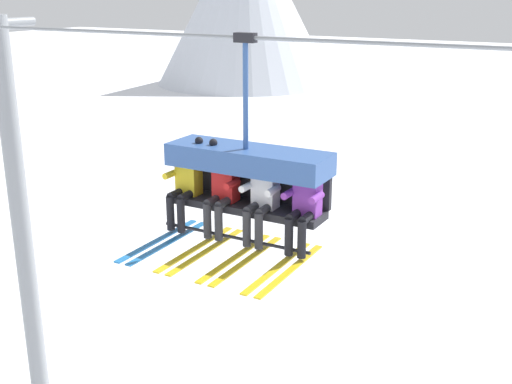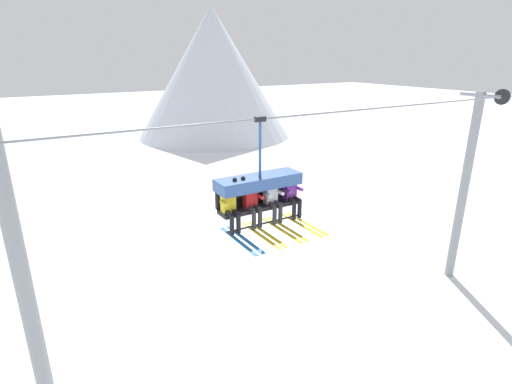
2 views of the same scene
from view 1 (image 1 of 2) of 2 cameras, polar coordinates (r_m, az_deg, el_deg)
lift_tower_near at (r=12.95m, az=-20.28°, el=-2.08°), size 0.36×1.88×8.00m
lift_cable at (r=7.25m, az=16.39°, el=12.35°), size 17.67×0.05×0.05m
chairlift_chair at (r=8.50m, az=-0.65°, el=2.08°), size 2.23×0.74×2.63m
skier_yellow at (r=8.87m, az=-6.40°, el=0.77°), size 0.48×1.70×1.34m
skier_red at (r=8.56m, az=-3.13°, el=0.21°), size 0.48×1.70×1.34m
skier_white at (r=8.27m, az=0.42°, el=-0.55°), size 0.46×1.70×1.23m
skier_purple at (r=8.01m, az=4.21°, el=-1.20°), size 0.46×1.70×1.23m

